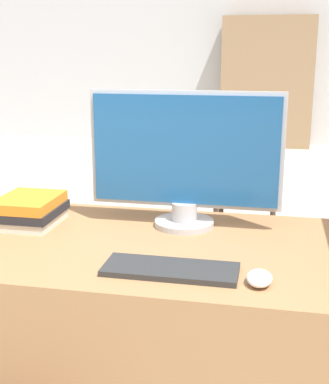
{
  "coord_description": "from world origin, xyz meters",
  "views": [
    {
      "loc": [
        0.33,
        -1.17,
        1.33
      ],
      "look_at": [
        0.02,
        0.34,
        0.92
      ],
      "focal_mm": 50.0,
      "sensor_mm": 36.0,
      "label": 1
    }
  ],
  "objects_px": {
    "keyboard": "(171,269)",
    "mouse": "(259,278)",
    "far_chair": "(247,176)",
    "monitor": "(185,159)",
    "book_stack": "(31,210)"
  },
  "relations": [
    {
      "from": "keyboard",
      "to": "mouse",
      "type": "distance_m",
      "value": 0.24
    },
    {
      "from": "keyboard",
      "to": "monitor",
      "type": "bearing_deg",
      "value": 94.22
    },
    {
      "from": "monitor",
      "to": "far_chair",
      "type": "height_order",
      "value": "monitor"
    },
    {
      "from": "mouse",
      "to": "book_stack",
      "type": "relative_size",
      "value": 0.42
    },
    {
      "from": "monitor",
      "to": "far_chair",
      "type": "bearing_deg",
      "value": 86.62
    },
    {
      "from": "monitor",
      "to": "far_chair",
      "type": "relative_size",
      "value": 0.79
    },
    {
      "from": "keyboard",
      "to": "book_stack",
      "type": "bearing_deg",
      "value": 150.69
    },
    {
      "from": "monitor",
      "to": "far_chair",
      "type": "xyz_separation_m",
      "value": [
        0.12,
        2.01,
        -0.51
      ]
    },
    {
      "from": "monitor",
      "to": "keyboard",
      "type": "xyz_separation_m",
      "value": [
        0.03,
        -0.4,
        -0.23
      ]
    },
    {
      "from": "keyboard",
      "to": "book_stack",
      "type": "distance_m",
      "value": 0.63
    },
    {
      "from": "monitor",
      "to": "keyboard",
      "type": "height_order",
      "value": "monitor"
    },
    {
      "from": "book_stack",
      "to": "keyboard",
      "type": "bearing_deg",
      "value": -29.31
    },
    {
      "from": "mouse",
      "to": "far_chair",
      "type": "xyz_separation_m",
      "value": [
        -0.15,
        2.44,
        -0.3
      ]
    },
    {
      "from": "monitor",
      "to": "mouse",
      "type": "relative_size",
      "value": 6.5
    },
    {
      "from": "far_chair",
      "to": "monitor",
      "type": "bearing_deg",
      "value": -33.85
    }
  ]
}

